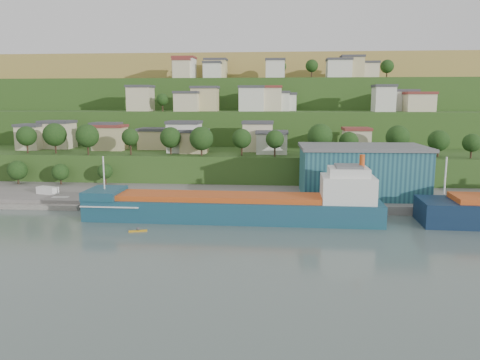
# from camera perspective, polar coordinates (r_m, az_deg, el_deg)

# --- Properties ---
(ground) EXTENTS (500.00, 500.00, 0.00)m
(ground) POSITION_cam_1_polar(r_m,az_deg,el_deg) (96.08, -3.08, -6.01)
(ground) COLOR #4D5D55
(ground) RESTS_ON ground
(quay) EXTENTS (220.00, 26.00, 4.00)m
(quay) POSITION_cam_1_polar(r_m,az_deg,el_deg) (122.56, 8.08, -2.65)
(quay) COLOR slate
(quay) RESTS_ON ground
(pebble_beach) EXTENTS (40.00, 18.00, 2.40)m
(pebble_beach) POSITION_cam_1_polar(r_m,az_deg,el_deg) (134.93, -25.49, -2.37)
(pebble_beach) COLOR slate
(pebble_beach) RESTS_ON ground
(hillside) EXTENTS (360.00, 211.45, 96.00)m
(hillside) POSITION_cam_1_polar(r_m,az_deg,el_deg) (261.82, 2.07, 4.00)
(hillside) COLOR #284719
(hillside) RESTS_ON ground
(cargo_ship_near) EXTENTS (64.55, 10.84, 16.57)m
(cargo_ship_near) POSITION_cam_1_polar(r_m,az_deg,el_deg) (102.43, 0.17, -3.47)
(cargo_ship_near) COLOR #164853
(cargo_ship_near) RESTS_ON ground
(warehouse) EXTENTS (31.56, 19.93, 12.80)m
(warehouse) POSITION_cam_1_polar(r_m,az_deg,el_deg) (122.07, 14.60, 1.11)
(warehouse) COLOR #1B4353
(warehouse) RESTS_ON quay
(caravan) EXTENTS (6.10, 4.07, 2.63)m
(caravan) POSITION_cam_1_polar(r_m,az_deg,el_deg) (131.28, -22.40, -1.35)
(caravan) COLOR white
(caravan) RESTS_ON pebble_beach
(dinghy) EXTENTS (4.31, 1.99, 0.83)m
(dinghy) POSITION_cam_1_polar(r_m,az_deg,el_deg) (125.82, -21.04, -2.13)
(dinghy) COLOR silver
(dinghy) RESTS_ON pebble_beach
(kayak_orange) EXTENTS (3.30, 1.39, 0.82)m
(kayak_orange) POSITION_cam_1_polar(r_m,az_deg,el_deg) (105.51, -15.57, -4.79)
(kayak_orange) COLOR orange
(kayak_orange) RESTS_ON ground
(kayak_yellow) EXTENTS (3.67, 1.71, 0.91)m
(kayak_yellow) POSITION_cam_1_polar(r_m,az_deg,el_deg) (96.40, -12.34, -6.00)
(kayak_yellow) COLOR #C38B17
(kayak_yellow) RESTS_ON ground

